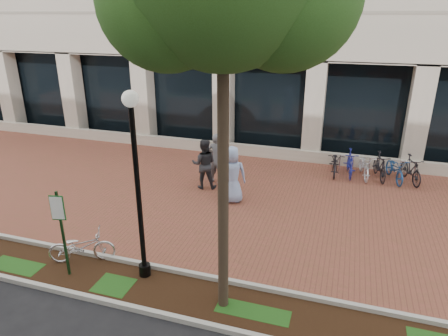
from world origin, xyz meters
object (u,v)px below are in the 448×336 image
(lamppost, at_px, (137,179))
(pedestrian_mid, at_px, (204,164))
(parking_sign, at_px, (61,223))
(bike_rack_cluster, at_px, (372,166))
(pedestrian_left, at_px, (217,158))
(pedestrian_right, at_px, (232,175))
(locked_bicycle, at_px, (82,246))

(lamppost, distance_m, pedestrian_mid, 5.64)
(parking_sign, bearing_deg, pedestrian_mid, 65.37)
(lamppost, bearing_deg, pedestrian_mid, 94.64)
(lamppost, height_order, pedestrian_mid, lamppost)
(parking_sign, distance_m, bike_rack_cluster, 11.36)
(pedestrian_left, distance_m, pedestrian_right, 1.75)
(pedestrian_left, distance_m, pedestrian_mid, 0.67)
(parking_sign, bearing_deg, pedestrian_right, 50.97)
(parking_sign, relative_size, bike_rack_cluster, 0.62)
(pedestrian_mid, bearing_deg, pedestrian_right, 132.92)
(lamppost, relative_size, pedestrian_right, 2.31)
(pedestrian_mid, relative_size, bike_rack_cluster, 0.51)
(pedestrian_right, distance_m, bike_rack_cluster, 5.84)
(parking_sign, distance_m, lamppost, 2.17)
(pedestrian_left, bearing_deg, locked_bicycle, 74.28)
(locked_bicycle, relative_size, bike_rack_cluster, 0.46)
(pedestrian_left, xyz_separation_m, bike_rack_cluster, (5.56, 2.21, -0.47))
(pedestrian_mid, bearing_deg, pedestrian_left, -128.47)
(parking_sign, distance_m, locked_bicycle, 1.17)
(pedestrian_left, height_order, pedestrian_mid, pedestrian_left)
(locked_bicycle, bearing_deg, bike_rack_cluster, -66.00)
(pedestrian_left, relative_size, pedestrian_right, 0.98)
(lamppost, xyz_separation_m, pedestrian_right, (0.85, 4.57, -1.57))
(lamppost, xyz_separation_m, bike_rack_cluster, (5.39, 8.21, -2.06))
(parking_sign, xyz_separation_m, pedestrian_left, (1.61, 6.55, -0.48))
(locked_bicycle, bearing_deg, lamppost, -116.33)
(locked_bicycle, xyz_separation_m, bike_rack_cluster, (7.18, 8.15, 0.05))
(parking_sign, xyz_separation_m, locked_bicycle, (-0.02, 0.61, -1.00))
(parking_sign, bearing_deg, locked_bicycle, 79.70)
(parking_sign, height_order, pedestrian_right, parking_sign)
(pedestrian_mid, relative_size, pedestrian_right, 0.94)
(parking_sign, height_order, bike_rack_cluster, parking_sign)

